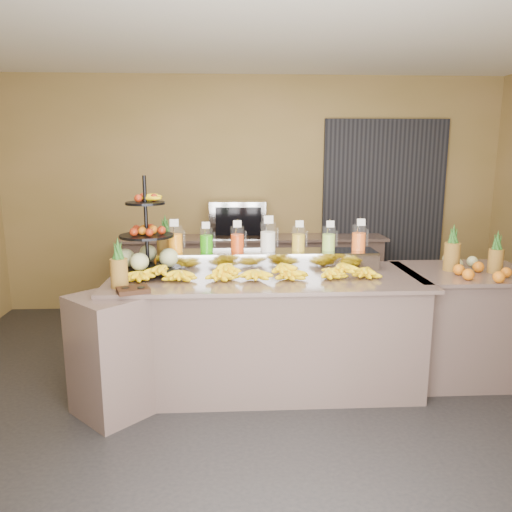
{
  "coord_description": "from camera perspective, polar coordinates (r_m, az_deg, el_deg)",
  "views": [
    {
      "loc": [
        -0.29,
        -3.58,
        1.89
      ],
      "look_at": [
        -0.08,
        0.3,
        1.1
      ],
      "focal_mm": 35.0,
      "sensor_mm": 36.0,
      "label": 1
    }
  ],
  "objects": [
    {
      "name": "juice_pitcher_lime",
      "position": [
        4.3,
        8.3,
        1.84
      ],
      "size": [
        0.11,
        0.12,
        0.27
      ],
      "color": "silver",
      "rests_on": "pitcher_tray"
    },
    {
      "name": "juice_pitcher_milk",
      "position": [
        4.23,
        1.38,
        2.01
      ],
      "size": [
        0.13,
        0.14,
        0.32
      ],
      "color": "silver",
      "rests_on": "pitcher_tray"
    },
    {
      "name": "ground",
      "position": [
        4.06,
        1.43,
        -16.21
      ],
      "size": [
        6.0,
        6.0,
        0.0
      ],
      "primitive_type": "plane",
      "color": "black",
      "rests_on": "ground"
    },
    {
      "name": "banana_heap",
      "position": [
        3.92,
        -0.15,
        -1.55
      ],
      "size": [
        2.01,
        0.18,
        0.17
      ],
      "color": "#FFEA0C",
      "rests_on": "buffet_counter"
    },
    {
      "name": "juice_pitcher_lemon",
      "position": [
        4.26,
        4.87,
        1.84
      ],
      "size": [
        0.11,
        0.12,
        0.28
      ],
      "color": "silver",
      "rests_on": "pitcher_tray"
    },
    {
      "name": "juice_pitcher_green",
      "position": [
        4.22,
        -5.68,
        1.71
      ],
      "size": [
        0.11,
        0.12,
        0.27
      ],
      "color": "silver",
      "rests_on": "pitcher_tray"
    },
    {
      "name": "oven_warmer",
      "position": [
        5.87,
        -2.07,
        4.28
      ],
      "size": [
        0.66,
        0.48,
        0.43
      ],
      "primitive_type": "cube",
      "rotation": [
        0.0,
        0.0,
        -0.04
      ],
      "color": "gray",
      "rests_on": "back_ledge"
    },
    {
      "name": "right_fruit_pile",
      "position": [
        4.42,
        23.89,
        -0.98
      ],
      "size": [
        0.45,
        0.43,
        0.24
      ],
      "color": "brown",
      "rests_on": "right_counter"
    },
    {
      "name": "right_counter",
      "position": [
        4.67,
        22.52,
        -7.09
      ],
      "size": [
        1.08,
        0.88,
        0.93
      ],
      "color": "gray",
      "rests_on": "ground"
    },
    {
      "name": "juice_pitcher_orange_c",
      "position": [
        4.36,
        11.66,
        1.92
      ],
      "size": [
        0.12,
        0.12,
        0.29
      ],
      "color": "silver",
      "rests_on": "pitcher_tray"
    },
    {
      "name": "juice_pitcher_orange_a",
      "position": [
        4.24,
        -9.2,
        1.78
      ],
      "size": [
        0.12,
        0.13,
        0.3
      ],
      "color": "silver",
      "rests_on": "pitcher_tray"
    },
    {
      "name": "pineapple_left_a",
      "position": [
        3.77,
        -15.39,
        -1.47
      ],
      "size": [
        0.13,
        0.13,
        0.37
      ],
      "rotation": [
        0.0,
        0.0,
        0.24
      ],
      "color": "brown",
      "rests_on": "buffet_counter"
    },
    {
      "name": "back_ledge",
      "position": [
        6.0,
        -0.2,
        -2.13
      ],
      "size": [
        3.1,
        0.55,
        0.93
      ],
      "color": "gray",
      "rests_on": "ground"
    },
    {
      "name": "pitcher_tray",
      "position": [
        4.26,
        1.37,
        -0.42
      ],
      "size": [
        1.85,
        0.3,
        0.15
      ],
      "primitive_type": "cube",
      "color": "gray",
      "rests_on": "buffet_counter"
    },
    {
      "name": "buffet_counter",
      "position": [
        4.1,
        -0.45,
        -8.78
      ],
      "size": [
        2.75,
        1.25,
        0.93
      ],
      "color": "gray",
      "rests_on": "ground"
    },
    {
      "name": "pineapple_left_b",
      "position": [
        4.43,
        -10.26,
        1.13
      ],
      "size": [
        0.16,
        0.16,
        0.45
      ],
      "rotation": [
        0.0,
        0.0,
        -0.27
      ],
      "color": "brown",
      "rests_on": "buffet_counter"
    },
    {
      "name": "condiment_caddy",
      "position": [
        3.64,
        -13.85,
        -3.81
      ],
      "size": [
        0.26,
        0.23,
        0.03
      ],
      "primitive_type": "cube",
      "rotation": [
        0.0,
        0.0,
        0.36
      ],
      "color": "black",
      "rests_on": "buffet_counter"
    },
    {
      "name": "juice_pitcher_orange_b",
      "position": [
        4.22,
        -2.15,
        1.8
      ],
      "size": [
        0.12,
        0.12,
        0.28
      ],
      "color": "silver",
      "rests_on": "pitcher_tray"
    },
    {
      "name": "fruit_stand",
      "position": [
        4.17,
        -11.85,
        0.88
      ],
      "size": [
        0.69,
        0.69,
        0.79
      ],
      "rotation": [
        0.0,
        0.0,
        -0.26
      ],
      "color": "black",
      "rests_on": "buffet_counter"
    },
    {
      "name": "room_envelope",
      "position": [
        4.39,
        3.23,
        11.37
      ],
      "size": [
        6.04,
        5.02,
        2.82
      ],
      "color": "olive",
      "rests_on": "ground"
    }
  ]
}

